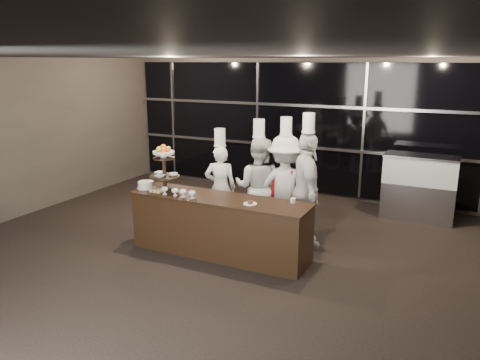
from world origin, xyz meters
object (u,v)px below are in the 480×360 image
at_px(chef_c, 285,187).
at_px(display_case, 419,184).
at_px(display_stand, 164,164).
at_px(chef_a, 220,186).
at_px(chef_d, 306,190).
at_px(chef_b, 258,186).
at_px(layer_cake, 146,185).
at_px(buffet_counter, 220,226).

bearing_deg(chef_c, display_case, 46.42).
distance_m(display_stand, chef_a, 1.24).
distance_m(chef_c, chef_d, 0.50).
bearing_deg(display_case, chef_b, -138.15).
bearing_deg(layer_cake, chef_d, 21.38).
distance_m(layer_cake, display_case, 5.05).
bearing_deg(buffet_counter, chef_a, 118.01).
bearing_deg(buffet_counter, display_case, 50.81).
relative_size(chef_b, chef_c, 0.98).
relative_size(display_stand, display_case, 0.56).
xyz_separation_m(buffet_counter, display_stand, (-1.00, -0.00, 0.87)).
relative_size(display_stand, chef_d, 0.34).
xyz_separation_m(chef_b, chef_d, (0.89, -0.12, 0.08)).
bearing_deg(display_stand, chef_b, 40.54).
xyz_separation_m(display_case, chef_d, (-1.48, -2.25, 0.26)).
distance_m(buffet_counter, layer_cake, 1.43).
xyz_separation_m(layer_cake, chef_c, (1.97, 1.16, -0.08)).
height_order(layer_cake, chef_c, chef_c).
bearing_deg(chef_d, layer_cake, -158.62).
height_order(buffet_counter, chef_c, chef_c).
relative_size(display_stand, chef_c, 0.36).
relative_size(buffet_counter, chef_c, 1.38).
bearing_deg(chef_a, chef_b, 0.51).
xyz_separation_m(chef_a, chef_c, (1.17, 0.10, 0.10)).
relative_size(layer_cake, display_case, 0.23).
bearing_deg(chef_c, buffet_counter, -119.54).
height_order(display_stand, chef_c, chef_c).
distance_m(display_stand, layer_cake, 0.50).
xyz_separation_m(buffet_counter, chef_b, (0.19, 1.02, 0.40)).
bearing_deg(chef_a, buffet_counter, -61.99).
bearing_deg(chef_a, chef_c, 4.92).
bearing_deg(display_stand, buffet_counter, 0.01).
relative_size(layer_cake, chef_c, 0.15).
bearing_deg(layer_cake, chef_c, 30.57).
relative_size(display_case, chef_d, 0.61).
relative_size(display_case, chef_b, 0.66).
bearing_deg(chef_a, layer_cake, -126.97).
distance_m(display_stand, display_case, 4.79).
xyz_separation_m(buffet_counter, chef_c, (0.63, 1.11, 0.43)).
bearing_deg(chef_c, chef_b, -167.89).
bearing_deg(display_stand, layer_cake, -171.61).
bearing_deg(display_case, chef_d, -123.42).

